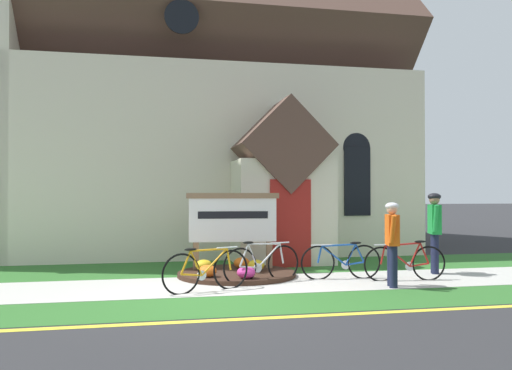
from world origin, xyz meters
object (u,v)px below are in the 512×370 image
Objects in this scene: bicycle_red at (341,261)px; bicycle_green at (262,263)px; cyclist_in_orange_jersey at (435,226)px; roadside_conifer at (361,96)px; church_sign at (233,220)px; bicycle_white at (206,270)px; cyclist_in_blue_jersey at (392,238)px; bicycle_silver at (405,262)px.

bicycle_red is 1.03× the size of bicycle_green.
cyclist_in_orange_jersey is 0.21× the size of roadside_conifer.
roadside_conifer is at bearing 45.26° from church_sign.
bicycle_green is 0.93× the size of cyclist_in_orange_jersey.
church_sign is 1.25× the size of bicycle_green.
cyclist_in_blue_jersey is at bearing -4.48° from bicycle_white.
roadside_conifer is (2.63, 7.70, 4.16)m from cyclist_in_blue_jersey.
roadside_conifer is at bearing 50.62° from bicycle_white.
bicycle_red is at bearing 3.79° from bicycle_green.
roadside_conifer is (0.97, 6.36, 4.03)m from cyclist_in_orange_jersey.
bicycle_green reaches higher than bicycle_white.
bicycle_silver is at bearing 5.46° from bicycle_white.
bicycle_green is at bearing -75.65° from church_sign.
church_sign is 1.22× the size of bicycle_red.
bicycle_silver is 4.10m from bicycle_white.
bicycle_silver is 1.05× the size of bicycle_white.
cyclist_in_orange_jersey is (3.95, 0.34, 0.67)m from bicycle_green.
bicycle_green is 2.56m from cyclist_in_blue_jersey.
bicycle_white reaches higher than bicycle_red.
church_sign is 3.57m from cyclist_in_blue_jersey.
cyclist_in_orange_jersey is (5.13, 1.07, 0.67)m from bicycle_white.
church_sign and cyclist_in_orange_jersey have the same top height.
bicycle_white is at bearing 175.52° from cyclist_in_blue_jersey.
bicycle_silver is 1.08× the size of cyclist_in_blue_jersey.
cyclist_in_orange_jersey is (1.66, 1.34, 0.13)m from cyclist_in_blue_jersey.
church_sign is 1.17× the size of cyclist_in_orange_jersey.
bicycle_red is 3.00m from bicycle_white.
bicycle_green reaches higher than bicycle_red.
roadside_conifer reaches higher than bicycle_red.
roadside_conifer reaches higher than bicycle_white.
bicycle_silver is (1.20, -0.45, 0.00)m from bicycle_red.
bicycle_silver is at bearing -27.85° from church_sign.
cyclist_in_orange_jersey is at bearing 39.01° from cyclist_in_blue_jersey.
roadside_conifer is (5.27, 5.32, 3.91)m from church_sign.
bicycle_green is at bearing 156.46° from cyclist_in_blue_jersey.
cyclist_in_orange_jersey is at bearing 32.94° from bicycle_silver.
cyclist_in_blue_jersey is at bearing -23.54° from bicycle_green.
bicycle_green is at bearing -175.04° from cyclist_in_orange_jersey.
cyclist_in_blue_jersey is 0.90× the size of cyclist_in_orange_jersey.
roadside_conifer reaches higher than cyclist_in_orange_jersey.
cyclist_in_blue_jersey reaches higher than bicycle_green.
church_sign is 2.40m from bicycle_white.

